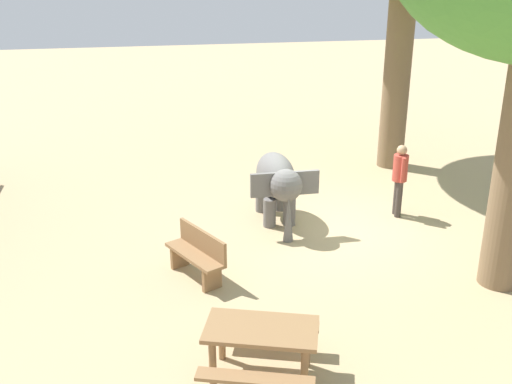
# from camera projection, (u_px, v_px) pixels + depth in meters

# --- Properties ---
(ground_plane) EXTENTS (60.00, 60.00, 0.00)m
(ground_plane) POSITION_uv_depth(u_px,v_px,m) (329.00, 229.00, 12.76)
(ground_plane) COLOR tan
(elephant) EXTENTS (2.08, 1.41, 1.45)m
(elephant) POSITION_uv_depth(u_px,v_px,m) (278.00, 181.00, 12.81)
(elephant) COLOR slate
(elephant) RESTS_ON ground_plane
(person_handler) EXTENTS (0.51, 0.32, 1.62)m
(person_handler) POSITION_uv_depth(u_px,v_px,m) (400.00, 175.00, 13.13)
(person_handler) COLOR #3F3833
(person_handler) RESTS_ON ground_plane
(wooden_bench) EXTENTS (1.43, 0.98, 0.88)m
(wooden_bench) POSITION_uv_depth(u_px,v_px,m) (198.00, 253.00, 10.69)
(wooden_bench) COLOR olive
(wooden_bench) RESTS_ON ground_plane
(picnic_table_near) EXTENTS (1.89, 1.90, 0.78)m
(picnic_table_near) POSITION_uv_depth(u_px,v_px,m) (261.00, 340.00, 8.05)
(picnic_table_near) COLOR olive
(picnic_table_near) RESTS_ON ground_plane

